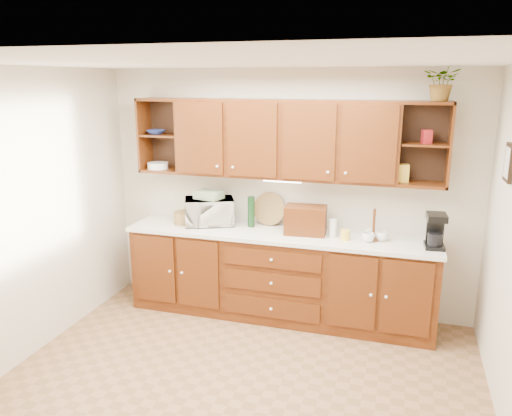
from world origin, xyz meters
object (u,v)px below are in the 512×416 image
Objects in this scene: potted_plant at (443,81)px; coffee_maker at (435,231)px; microwave at (209,211)px; bread_box at (306,220)px.

coffee_maker is at bearing -66.10° from potted_plant.
microwave is at bearing 173.07° from coffee_maker.
potted_plant reaches higher than microwave.
potted_plant is at bearing -2.31° from bread_box.
microwave is at bearing 173.73° from bread_box.
coffee_maker is 0.94× the size of potted_plant.
coffee_maker is (2.33, -0.11, 0.01)m from microwave.
microwave is 1.58× the size of coffee_maker.
bread_box is 1.18× the size of potted_plant.
potted_plant is at bearing 109.63° from coffee_maker.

